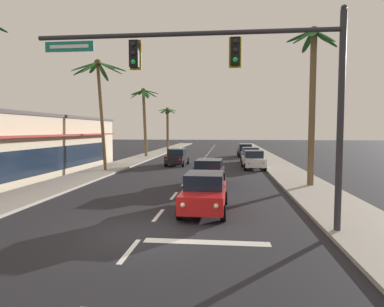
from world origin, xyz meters
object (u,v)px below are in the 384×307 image
sedan_oncoming_far (177,157)px  palm_right_second (313,82)px  palm_left_second (99,85)px  palm_left_third (144,109)px  storefront_strip_left (8,146)px  sedan_lead_at_stop_bar (205,192)px  sedan_third_in_queue (209,172)px  sedan_parked_far_kerb (245,150)px  sedan_parked_nearest_kerb (253,160)px  sedan_parked_mid_kerb (250,155)px  traffic_signal_mast (243,75)px  palm_left_farthest (168,121)px

sedan_oncoming_far → palm_right_second: bearing=-49.4°
palm_left_second → palm_left_third: 15.12m
palm_left_third → palm_right_second: (15.92, -21.35, 0.18)m
storefront_strip_left → palm_right_second: bearing=-4.0°
sedan_lead_at_stop_bar → sedan_oncoming_far: bearing=102.1°
sedan_lead_at_stop_bar → palm_left_second: bearing=126.9°
sedan_third_in_queue → sedan_lead_at_stop_bar: bearing=-88.5°
sedan_parked_far_kerb → sedan_third_in_queue: bearing=-98.5°
palm_left_second → storefront_strip_left: 8.57m
sedan_parked_nearest_kerb → sedan_parked_mid_kerb: (0.10, 5.31, 0.00)m
traffic_signal_mast → storefront_strip_left: size_ratio=0.40×
palm_right_second → palm_left_second: bearing=158.5°
sedan_parked_mid_kerb → palm_left_third: bearing=153.9°
sedan_third_in_queue → storefront_strip_left: size_ratio=0.17×
sedan_parked_nearest_kerb → palm_right_second: (2.76, -9.55, 5.62)m
sedan_parked_nearest_kerb → sedan_parked_far_kerb: bearing=89.9°
sedan_lead_at_stop_bar → sedan_oncoming_far: same height
palm_left_second → palm_right_second: size_ratio=0.97×
palm_left_second → sedan_third_in_queue: bearing=-33.6°
sedan_parked_mid_kerb → sedan_parked_far_kerb: 8.80m
sedan_lead_at_stop_bar → palm_left_third: (-9.80, 28.14, 5.45)m
traffic_signal_mast → palm_left_farthest: bearing=103.4°
sedan_third_in_queue → palm_left_third: palm_left_third is taller
traffic_signal_mast → sedan_parked_mid_kerb: 24.84m
sedan_parked_far_kerb → palm_left_second: (-13.19, -17.39, 6.46)m
sedan_third_in_queue → palm_right_second: 8.44m
sedan_lead_at_stop_bar → palm_right_second: 10.73m
sedan_oncoming_far → palm_left_second: (-5.81, -5.56, 6.46)m
palm_right_second → sedan_parked_far_kerb: bearing=96.6°
sedan_lead_at_stop_bar → sedan_parked_far_kerb: size_ratio=1.00×
traffic_signal_mast → palm_left_second: (-11.30, 15.74, 1.90)m
sedan_parked_mid_kerb → palm_left_third: size_ratio=0.50×
sedan_lead_at_stop_bar → palm_left_second: 17.55m
palm_left_second → palm_left_third: size_ratio=1.06×
traffic_signal_mast → sedan_third_in_queue: bearing=100.1°
sedan_parked_mid_kerb → palm_left_third: palm_left_third is taller
sedan_lead_at_stop_bar → sedan_third_in_queue: bearing=91.5°
traffic_signal_mast → sedan_oncoming_far: size_ratio=2.35×
sedan_lead_at_stop_bar → palm_right_second: size_ratio=0.46×
sedan_lead_at_stop_bar → sedan_parked_nearest_kerb: (3.36, 16.34, 0.00)m
traffic_signal_mast → sedan_lead_at_stop_bar: traffic_signal_mast is taller
palm_left_farthest → sedan_lead_at_stop_bar: bearing=-77.7°
traffic_signal_mast → storefront_strip_left: 19.96m
sedan_parked_nearest_kerb → sedan_parked_far_kerb: size_ratio=1.00×
traffic_signal_mast → palm_left_third: palm_left_third is taller
palm_left_third → palm_left_farthest: 15.12m
sedan_third_in_queue → sedan_oncoming_far: 12.56m
palm_left_third → sedan_parked_mid_kerb: bearing=-26.1°
sedan_lead_at_stop_bar → sedan_parked_nearest_kerb: same height
sedan_parked_mid_kerb → palm_left_farthest: palm_left_farthest is taller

